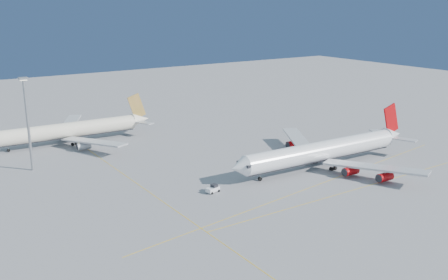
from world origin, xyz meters
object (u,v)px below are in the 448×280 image
at_px(light_mast, 27,116).
at_px(airliner_etihad, 71,130).
at_px(pushback_tug, 213,189).
at_px(airliner_virgin, 326,150).

bearing_deg(light_mast, airliner_etihad, 50.68).
distance_m(airliner_etihad, pushback_tug, 69.79).
xyz_separation_m(airliner_virgin, pushback_tug, (-39.57, 0.61, -4.01)).
bearing_deg(pushback_tug, light_mast, 114.09).
bearing_deg(light_mast, airliner_virgin, -31.42).
relative_size(pushback_tug, light_mast, 0.14).
bearing_deg(airliner_virgin, airliner_etihad, 130.60).
height_order(pushback_tug, light_mast, light_mast).
distance_m(airliner_virgin, pushback_tug, 39.78).
bearing_deg(airliner_virgin, pushback_tug, -179.10).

